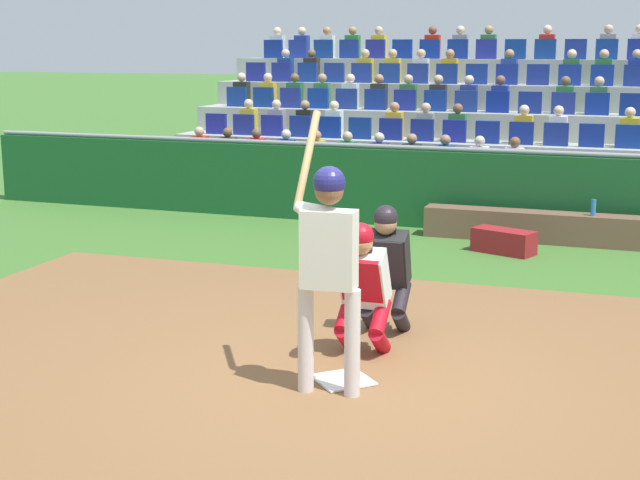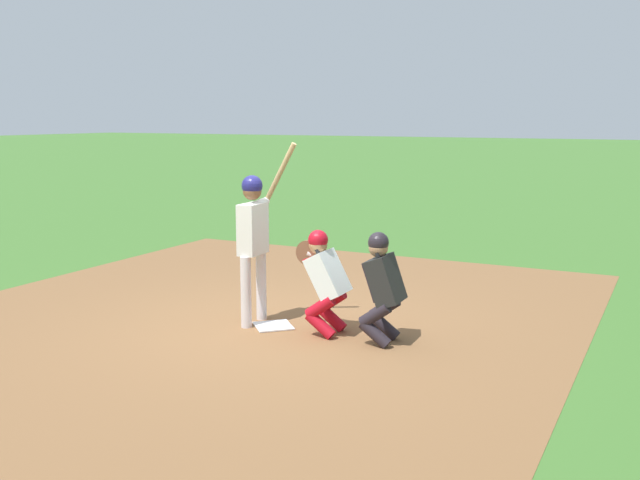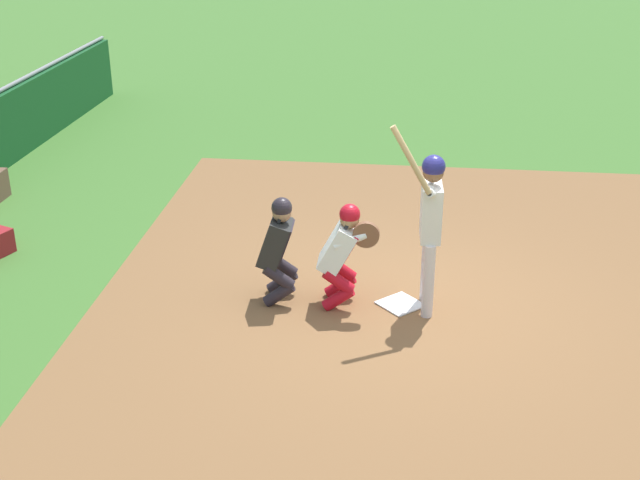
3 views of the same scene
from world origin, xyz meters
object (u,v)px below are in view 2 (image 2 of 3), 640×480
batter_at_plate (254,231)px  catcher_crouching (324,276)px  home_plate_marker (273,326)px  home_plate_umpire (382,283)px

batter_at_plate → catcher_crouching: size_ratio=1.78×
home_plate_marker → catcher_crouching: catcher_crouching is taller
catcher_crouching → home_plate_umpire: size_ratio=0.97×
batter_at_plate → catcher_crouching: batter_at_plate is taller
home_plate_marker → batter_at_plate: (0.03, 0.29, 1.15)m
home_plate_marker → batter_at_plate: 1.19m
catcher_crouching → home_plate_umpire: (-0.02, -0.75, -0.00)m
home_plate_marker → batter_at_plate: size_ratio=0.19×
batter_at_plate → catcher_crouching: (0.02, -0.96, -0.46)m
batter_at_plate → home_plate_umpire: 1.78m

